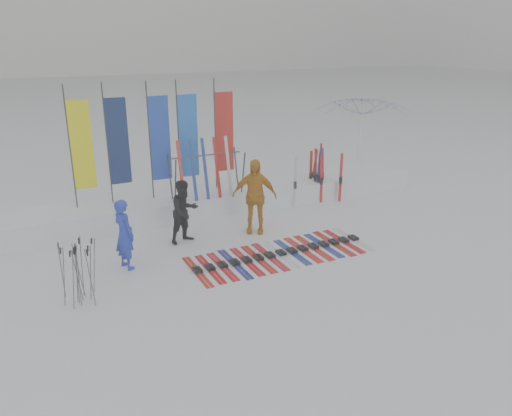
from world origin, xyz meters
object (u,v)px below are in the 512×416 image
tent_canopy (361,138)px  ski_rack (207,169)px  person_blue (124,234)px  ski_row (281,253)px  person_black (185,211)px  person_yellow (254,196)px

tent_canopy → ski_rack: (-6.22, -1.19, -0.13)m
person_blue → ski_row: (3.44, -0.91, -0.76)m
ski_row → ski_rack: (-0.58, 3.30, 1.35)m
tent_canopy → ski_row: (-5.64, -4.49, -1.47)m
person_blue → person_black: (1.66, 0.85, -0.00)m
person_yellow → ski_row: person_yellow is taller
person_black → person_yellow: 1.86m
tent_canopy → person_black: bearing=-159.8°
person_black → person_blue: bearing=-170.3°
person_blue → ski_rack: (2.86, 2.39, 0.58)m
ski_rack → person_blue: bearing=-140.1°
person_black → ski_rack: (1.19, 1.53, 0.59)m
person_blue → person_yellow: size_ratio=0.81×
ski_row → ski_rack: bearing=100.0°
person_yellow → tent_canopy: (5.58, 2.90, 0.53)m
person_yellow → ski_row: 1.86m
tent_canopy → ski_rack: size_ratio=1.64×
ski_row → ski_rack: 3.61m
tent_canopy → ski_row: size_ratio=0.77×
person_blue → person_yellow: bearing=-99.1°
person_yellow → ski_rack: (-0.65, 1.70, 0.40)m
person_yellow → tent_canopy: 6.31m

